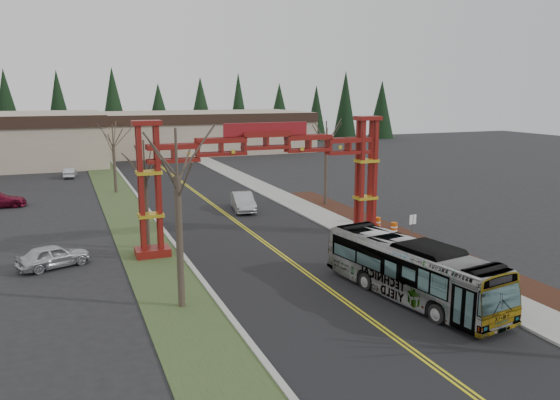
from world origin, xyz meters
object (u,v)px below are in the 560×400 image
parked_car_far_a (70,173)px  bare_tree_median_mid (145,170)px  street_sign (413,224)px  bare_tree_right_far (326,143)px  gateway_arch (266,161)px  retail_building_east (198,132)px  bare_tree_median_far (113,144)px  barrel_south (394,229)px  barrel_mid (377,224)px  silver_sedan (243,202)px  transit_bus (411,270)px  parked_car_near_a (54,256)px  barrel_north (358,217)px  bare_tree_median_near (177,177)px

parked_car_far_a → bare_tree_median_mid: bare_tree_median_mid is taller
street_sign → bare_tree_right_far: bearing=86.0°
gateway_arch → retail_building_east: bearing=80.8°
gateway_arch → bare_tree_median_far: (-8.00, 24.59, -0.79)m
barrel_south → barrel_mid: 1.76m
retail_building_east → bare_tree_median_mid: bare_tree_median_mid is taller
bare_tree_median_far → bare_tree_right_far: size_ratio=0.91×
bare_tree_median_far → retail_building_east: bearing=64.3°
street_sign → barrel_south: size_ratio=2.55×
barrel_south → silver_sedan: bearing=123.0°
gateway_arch → transit_bus: (3.37, -12.53, -4.41)m
parked_car_near_a → street_sign: (22.91, -4.82, 1.00)m
barrel_north → barrel_mid: bearing=-83.5°
bare_tree_median_mid → barrel_north: bearing=3.8°
bare_tree_right_far → gateway_arch: bearing=-133.0°
parked_car_far_a → bare_tree_right_far: (22.31, -26.94, 5.29)m
silver_sedan → barrel_south: size_ratio=5.31×
parked_car_far_a → transit_bus: bearing=114.2°
bare_tree_median_near → bare_tree_right_far: size_ratio=1.13×
transit_bus → barrel_south: size_ratio=11.92×
gateway_arch → bare_tree_median_near: bare_tree_median_near is taller
parked_car_near_a → bare_tree_right_far: size_ratio=0.54×
parked_car_far_a → street_sign: bearing=123.4°
parked_car_far_a → gateway_arch: bearing=115.0°
bare_tree_median_near → bare_tree_median_far: bearing=90.0°
transit_bus → street_sign: transit_bus is taller
parked_car_near_a → bare_tree_median_mid: 7.91m
parked_car_near_a → barrel_south: 23.92m
bare_tree_median_near → bare_tree_median_mid: size_ratio=1.19×
silver_sedan → transit_bus: bearing=-77.7°
silver_sedan → bare_tree_median_far: bare_tree_median_far is taller
parked_car_far_a → barrel_south: parked_car_far_a is taller
gateway_arch → parked_car_near_a: bearing=180.0°
bare_tree_right_far → barrel_north: size_ratio=7.85×
transit_bus → bare_tree_median_far: bare_tree_median_far is taller
parked_car_near_a → barrel_south: (23.89, -1.15, -0.26)m
retail_building_east → parked_car_near_a: retail_building_east is taller
transit_bus → bare_tree_median_far: 39.00m
transit_bus → parked_car_far_a: transit_bus is taller
bare_tree_median_far → barrel_north: size_ratio=7.16×
transit_bus → bare_tree_median_mid: size_ratio=1.50×
bare_tree_median_far → barrel_north: bare_tree_median_far is taller
silver_sedan → parked_car_near_a: size_ratio=1.16×
barrel_south → barrel_mid: barrel_mid is taller
barrel_mid → bare_tree_median_mid: bearing=175.6°
bare_tree_median_mid → street_sign: (16.90, -6.71, -3.78)m
bare_tree_median_near → barrel_south: 20.57m
bare_tree_right_far → barrel_south: (-0.12, -11.87, -5.44)m
parked_car_far_a → barrel_south: 44.71m
transit_bus → bare_tree_median_near: 12.88m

